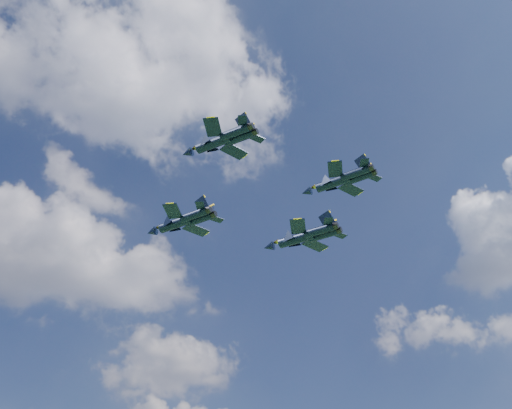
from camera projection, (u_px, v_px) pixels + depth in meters
The scene contains 4 objects.
jet_lead at pixel (174, 224), 103.53m from camera, with size 13.38×13.99×3.72m.
jet_left at pixel (211, 144), 87.24m from camera, with size 12.03×12.13×3.29m.
jet_right at pixel (294, 239), 108.39m from camera, with size 14.56×14.87×4.00m.
jet_slot at pixel (331, 183), 92.48m from camera, with size 11.59×12.28×3.25m.
Camera 1 is at (-29.02, -79.23, 4.95)m, focal length 40.00 mm.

